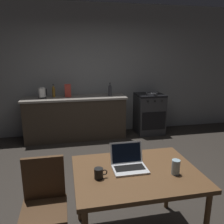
# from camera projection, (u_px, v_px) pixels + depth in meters

# --- Properties ---
(ground_plane) EXTENTS (12.00, 12.00, 0.00)m
(ground_plane) POSITION_uv_depth(u_px,v_px,m) (120.00, 187.00, 3.20)
(ground_plane) COLOR #2D2823
(back_wall) EXTENTS (6.40, 0.10, 2.84)m
(back_wall) POSITION_uv_depth(u_px,v_px,m) (108.00, 71.00, 5.22)
(back_wall) COLOR gray
(back_wall) RESTS_ON ground_plane
(kitchen_counter) EXTENTS (2.16, 0.64, 0.91)m
(kitchen_counter) POSITION_uv_depth(u_px,v_px,m) (76.00, 117.00, 4.97)
(kitchen_counter) COLOR #382D23
(kitchen_counter) RESTS_ON ground_plane
(stove_oven) EXTENTS (0.60, 0.62, 0.91)m
(stove_oven) POSITION_uv_depth(u_px,v_px,m) (149.00, 113.00, 5.30)
(stove_oven) COLOR #2D2D30
(stove_oven) RESTS_ON ground_plane
(dining_table) EXTENTS (1.16, 0.88, 0.75)m
(dining_table) POSITION_uv_depth(u_px,v_px,m) (136.00, 178.00, 2.16)
(dining_table) COLOR brown
(dining_table) RESTS_ON ground_plane
(chair) EXTENTS (0.40, 0.40, 0.90)m
(chair) POSITION_uv_depth(u_px,v_px,m) (44.00, 200.00, 2.09)
(chair) COLOR #4C331E
(chair) RESTS_ON ground_plane
(laptop) EXTENTS (0.32, 0.28, 0.22)m
(laptop) POSITION_uv_depth(u_px,v_px,m) (129.00, 164.00, 2.19)
(laptop) COLOR silver
(laptop) RESTS_ON dining_table
(electric_kettle) EXTENTS (0.17, 0.15, 0.22)m
(electric_kettle) POSITION_uv_depth(u_px,v_px,m) (42.00, 93.00, 4.70)
(electric_kettle) COLOR black
(electric_kettle) RESTS_ON kitchen_counter
(bottle) EXTENTS (0.07, 0.07, 0.29)m
(bottle) POSITION_uv_depth(u_px,v_px,m) (110.00, 90.00, 4.92)
(bottle) COLOR #2D2D33
(bottle) RESTS_ON kitchen_counter
(frying_pan) EXTENTS (0.27, 0.44, 0.05)m
(frying_pan) POSITION_uv_depth(u_px,v_px,m) (152.00, 93.00, 5.16)
(frying_pan) COLOR gray
(frying_pan) RESTS_ON stove_oven
(coffee_mug) EXTENTS (0.12, 0.08, 0.09)m
(coffee_mug) POSITION_uv_depth(u_px,v_px,m) (99.00, 173.00, 2.01)
(coffee_mug) COLOR black
(coffee_mug) RESTS_ON dining_table
(drinking_glass) EXTENTS (0.08, 0.08, 0.14)m
(drinking_glass) POSITION_uv_depth(u_px,v_px,m) (176.00, 167.00, 2.07)
(drinking_glass) COLOR #99B7C6
(drinking_glass) RESTS_ON dining_table
(cereal_box) EXTENTS (0.13, 0.05, 0.27)m
(cereal_box) POSITION_uv_depth(u_px,v_px,m) (68.00, 91.00, 4.82)
(cereal_box) COLOR #B2382D
(cereal_box) RESTS_ON kitchen_counter
(bottle_b) EXTENTS (0.06, 0.06, 0.27)m
(bottle_b) POSITION_uv_depth(u_px,v_px,m) (54.00, 91.00, 4.82)
(bottle_b) COLOR #8C601E
(bottle_b) RESTS_ON kitchen_counter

